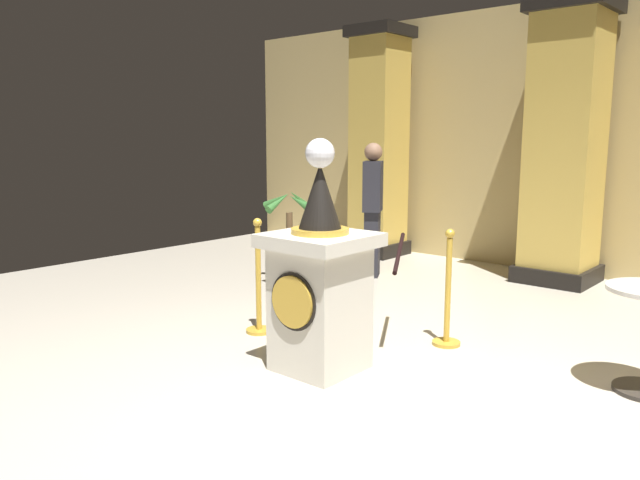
# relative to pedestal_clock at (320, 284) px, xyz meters

# --- Properties ---
(ground_plane) EXTENTS (11.24, 11.24, 0.00)m
(ground_plane) POSITION_rel_pedestal_clock_xyz_m (0.31, -0.08, -0.67)
(ground_plane) COLOR beige
(back_wall) EXTENTS (11.24, 0.16, 3.47)m
(back_wall) POSITION_rel_pedestal_clock_xyz_m (0.31, 4.70, 1.06)
(back_wall) COLOR tan
(back_wall) RESTS_ON ground_plane
(pedestal_clock) EXTENTS (0.72, 0.72, 1.75)m
(pedestal_clock) POSITION_rel_pedestal_clock_xyz_m (0.00, 0.00, 0.00)
(pedestal_clock) COLOR silver
(pedestal_clock) RESTS_ON ground_plane
(stanchion_near) EXTENTS (0.24, 0.24, 1.01)m
(stanchion_near) POSITION_rel_pedestal_clock_xyz_m (0.46, 1.13, -0.32)
(stanchion_near) COLOR gold
(stanchion_near) RESTS_ON ground_plane
(stanchion_far) EXTENTS (0.24, 0.24, 1.05)m
(stanchion_far) POSITION_rel_pedestal_clock_xyz_m (-1.00, 0.32, -0.30)
(stanchion_far) COLOR gold
(stanchion_far) RESTS_ON ground_plane
(velvet_rope) EXTENTS (1.17, 1.16, 0.22)m
(velvet_rope) POSITION_rel_pedestal_clock_xyz_m (-0.27, 0.72, 0.12)
(velvet_rope) COLOR black
(column_left) EXTENTS (0.78, 0.78, 3.33)m
(column_left) POSITION_rel_pedestal_clock_xyz_m (-2.41, 4.12, 0.98)
(column_left) COLOR black
(column_left) RESTS_ON ground_plane
(column_centre_rear) EXTENTS (0.90, 0.90, 3.33)m
(column_centre_rear) POSITION_rel_pedestal_clock_xyz_m (0.31, 4.12, 0.98)
(column_centre_rear) COLOR black
(column_centre_rear) RESTS_ON ground_plane
(potted_palm_left) EXTENTS (0.75, 0.74, 1.15)m
(potted_palm_left) POSITION_rel_pedestal_clock_xyz_m (-2.12, 1.89, -0.34)
(potted_palm_left) COLOR black
(potted_palm_left) RESTS_ON ground_plane
(bystander_guest) EXTENTS (0.37, 0.42, 1.69)m
(bystander_guest) POSITION_rel_pedestal_clock_xyz_m (-1.59, 2.86, 0.23)
(bystander_guest) COLOR #26262D
(bystander_guest) RESTS_ON ground_plane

